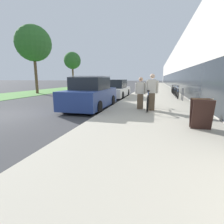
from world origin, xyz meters
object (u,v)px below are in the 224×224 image
Objects in this scene: person_bystander at (140,93)px; sandwich_board_sign at (201,114)px; street_tree_near at (33,44)px; bike_rack_hoop at (183,93)px; person_rider at (152,92)px; parked_sedan_curbside at (91,95)px; cruiser_bike_farthest at (172,90)px; street_tree_far at (72,61)px; cruiser_bike_nearest at (177,93)px; vintage_roadster_curbside at (116,89)px; cruiser_bike_middle at (174,91)px; tandem_bicycle at (149,101)px.

person_bystander reaches higher than sandwich_board_sign.
bike_rack_hoop is at bearing -13.74° from street_tree_near.
bike_rack_hoop is (1.91, 4.21, -0.33)m from person_rider.
sandwich_board_sign is 0.22× the size of parked_sedan_curbside.
bike_rack_hoop reaches higher than cruiser_bike_farthest.
bike_rack_hoop is at bearing -44.38° from street_tree_far.
cruiser_bike_nearest is 1.07× the size of cruiser_bike_farthest.
vintage_roadster_curbside is (-3.06, 5.97, -0.29)m from person_rider.
vintage_roadster_curbside is (-4.79, -1.81, 0.17)m from cruiser_bike_middle.
cruiser_bike_nearest is 0.98× the size of cruiser_bike_middle.
cruiser_bike_middle is at bearing 89.60° from cruiser_bike_nearest.
cruiser_bike_nearest is 0.27× the size of street_tree_near.
sandwich_board_sign is 0.19× the size of vintage_roadster_curbside.
parked_sedan_curbside is (-4.85, -9.56, 0.28)m from cruiser_bike_farthest.
cruiser_bike_middle is 0.31× the size of street_tree_far.
tandem_bicycle is 1.50× the size of cruiser_bike_farthest.
parked_sedan_curbside is (-3.12, 0.32, -0.21)m from person_rider.
vintage_roadster_curbside is at bearing -159.33° from cruiser_bike_middle.
tandem_bicycle is 0.37× the size of street_tree_near.
person_bystander is 4.67m from bike_rack_hoop.
cruiser_bike_farthest is (0.00, 2.10, -0.03)m from cruiser_bike_middle.
street_tree_far is at bearing 128.17° from vintage_roadster_curbside.
person_rider is (0.14, -0.31, 0.44)m from tandem_bicycle.
street_tree_far is (-10.52, 19.11, 3.71)m from parked_sedan_curbside.
person_rider is at bearing -102.55° from cruiser_bike_middle.
street_tree_far reaches higher than bike_rack_hoop.
person_bystander is at bearing -113.00° from cruiser_bike_nearest.
street_tree_near is (-11.33, 7.34, 4.09)m from person_bystander.
vintage_roadster_curbside is at bearing 160.54° from bike_rack_hoop.
cruiser_bike_nearest reaches higher than cruiser_bike_farthest.
street_tree_near reaches higher than vintage_roadster_curbside.
parked_sedan_curbside reaches higher than cruiser_bike_nearest.
person_rider is 6.71m from vintage_roadster_curbside.
parked_sedan_curbside is 0.71× the size of street_tree_far.
tandem_bicycle is 23.73m from street_tree_far.
person_rider is 0.40× the size of parked_sedan_curbside.
street_tree_far reaches higher than person_rider.
cruiser_bike_middle is 0.27× the size of street_tree_near.
person_rider is at bearing -114.40° from bike_rack_hoop.
parked_sedan_curbside is at bearing -116.91° from cruiser_bike_farthest.
street_tree_near is (-11.73, 7.28, 4.46)m from tandem_bicycle.
person_rider is 14.65m from street_tree_near.
person_rider reaches higher than cruiser_bike_farthest.
person_bystander is 6.26m from vintage_roadster_curbside.
person_rider is 1.00× the size of cruiser_bike_farthest.
tandem_bicycle is at bearing -54.79° from street_tree_far.
tandem_bicycle reaches higher than sandwich_board_sign.
person_bystander is at bearing -66.25° from vintage_roadster_curbside.
sandwich_board_sign is at bearing -61.47° from tandem_bicycle.
person_rider reaches higher than tandem_bicycle.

